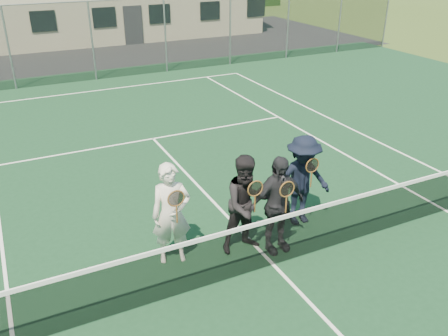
% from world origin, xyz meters
% --- Properties ---
extents(ground, '(220.00, 220.00, 0.00)m').
position_xyz_m(ground, '(0.00, 20.00, 0.00)').
color(ground, '#364D1B').
rests_on(ground, ground).
extents(court_surface, '(30.00, 30.00, 0.02)m').
position_xyz_m(court_surface, '(0.00, 0.00, 0.01)').
color(court_surface, '#14381E').
rests_on(court_surface, ground).
extents(hedge_row, '(40.00, 1.20, 1.10)m').
position_xyz_m(hedge_row, '(0.00, 32.00, 0.55)').
color(hedge_row, black).
rests_on(hedge_row, ground).
extents(court_markings, '(11.03, 23.83, 0.01)m').
position_xyz_m(court_markings, '(0.00, 0.00, 0.02)').
color(court_markings, white).
rests_on(court_markings, court_surface).
extents(tennis_net, '(11.68, 0.08, 1.10)m').
position_xyz_m(tennis_net, '(0.00, 0.00, 0.54)').
color(tennis_net, slate).
rests_on(tennis_net, ground).
extents(perimeter_fence, '(30.07, 0.07, 3.02)m').
position_xyz_m(perimeter_fence, '(0.00, 13.50, 1.52)').
color(perimeter_fence, slate).
rests_on(perimeter_fence, ground).
extents(player_a, '(0.74, 0.57, 1.80)m').
position_xyz_m(player_a, '(-1.46, 0.91, 0.92)').
color(player_a, silver).
rests_on(player_a, court_surface).
extents(player_b, '(0.88, 0.69, 1.80)m').
position_xyz_m(player_b, '(-0.18, 0.65, 0.92)').
color(player_b, black).
rests_on(player_b, court_surface).
extents(player_c, '(1.06, 0.50, 1.80)m').
position_xyz_m(player_c, '(0.28, 0.41, 0.92)').
color(player_c, black).
rests_on(player_c, court_surface).
extents(player_d, '(1.22, 0.78, 1.80)m').
position_xyz_m(player_d, '(1.19, 0.98, 0.92)').
color(player_d, black).
rests_on(player_d, court_surface).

